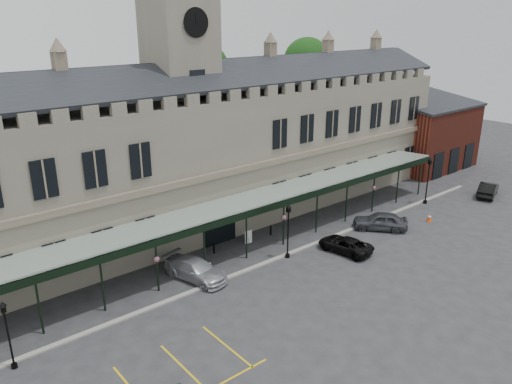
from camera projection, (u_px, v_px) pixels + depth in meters
ground at (310, 294)px, 35.11m from camera, size 140.00×140.00×0.00m
station_building at (186, 158)px, 44.52m from camera, size 60.00×10.36×17.30m
clock_tower at (181, 83)px, 42.36m from camera, size 5.60×5.60×24.80m
canopy at (244, 230)px, 39.74m from camera, size 50.00×4.10×4.30m
brick_annex at (427, 135)px, 63.49m from camera, size 12.40×8.36×9.23m
kerb at (260, 265)px, 39.09m from camera, size 60.00×0.40×0.12m
tree_behind_mid at (202, 71)px, 53.80m from camera, size 6.00×6.00×16.00m
tree_behind_right at (307, 63)px, 63.37m from camera, size 6.00×6.00×16.00m
lamp_post_left at (7, 329)px, 26.94m from camera, size 0.40×0.40×4.25m
lamp_post_mid at (288, 226)px, 39.53m from camera, size 0.44×0.44×4.66m
lamp_post_right at (428, 176)px, 51.06m from camera, size 0.47×0.47×5.01m
traffic_cone at (429, 218)px, 47.41m from camera, size 0.46×0.46×0.74m
sign_board at (248, 237)px, 42.77m from camera, size 0.68×0.15×1.17m
bollard_left at (214, 248)px, 41.00m from camera, size 0.17×0.17×0.94m
bollard_right at (271, 230)px, 44.38m from camera, size 0.17×0.17×0.93m
car_taxi at (196, 269)px, 36.94m from camera, size 3.37×5.64×1.53m
car_van at (345, 245)px, 41.20m from camera, size 2.86×4.89×1.28m
car_right_a at (380, 221)px, 45.47m from camera, size 4.65×4.94×1.65m
car_right_b at (488, 189)px, 53.94m from camera, size 5.00×3.09×1.56m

